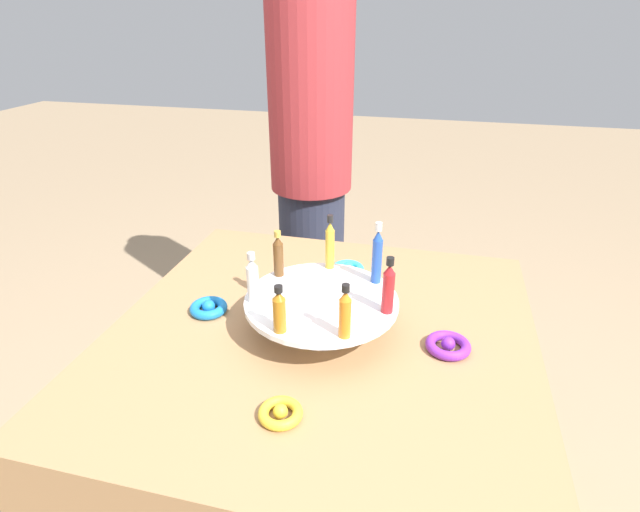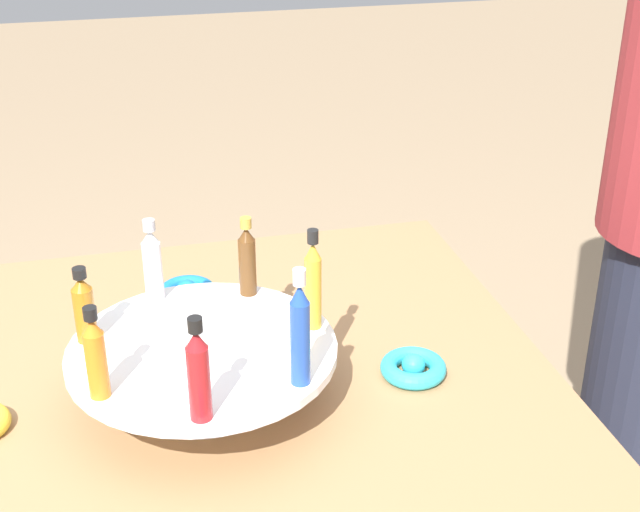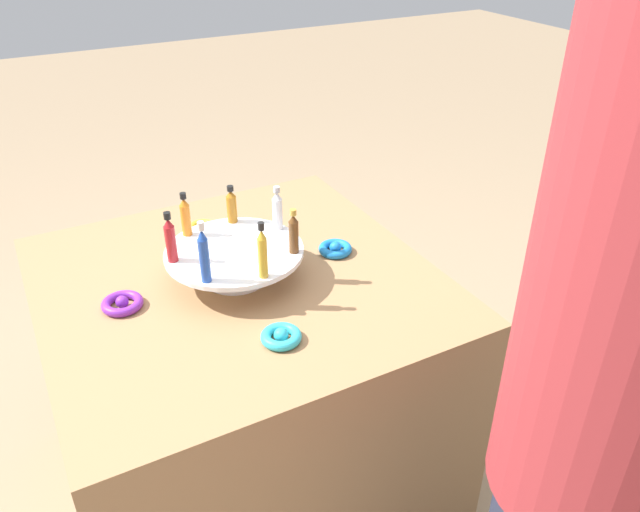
{
  "view_description": "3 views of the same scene",
  "coord_description": "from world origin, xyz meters",
  "px_view_note": "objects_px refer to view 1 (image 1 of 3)",
  "views": [
    {
      "loc": [
        -0.89,
        -0.21,
        1.34
      ],
      "look_at": [
        0.07,
        0.02,
        0.85
      ],
      "focal_mm": 28.0,
      "sensor_mm": 36.0,
      "label": 1
    },
    {
      "loc": [
        -0.08,
        -0.93,
        1.36
      ],
      "look_at": [
        0.16,
        0.05,
        0.87
      ],
      "focal_mm": 50.0,
      "sensor_mm": 36.0,
      "label": 2
    },
    {
      "loc": [
        1.22,
        -0.42,
        1.53
      ],
      "look_at": [
        0.28,
        0.08,
        0.89
      ],
      "focal_mm": 35.0,
      "sensor_mm": 36.0,
      "label": 3
    }
  ],
  "objects_px": {
    "ribbon_bow_blue": "(209,308)",
    "ribbon_bow_purple": "(448,345)",
    "display_stand": "(321,307)",
    "bottle_amber": "(279,311)",
    "ribbon_bow_gold": "(280,413)",
    "bottle_orange": "(345,313)",
    "bottle_clear": "(253,280)",
    "bottle_brown": "(278,255)",
    "bottle_blue": "(377,255)",
    "bottle_gold": "(330,244)",
    "bottle_red": "(388,287)",
    "person_figure": "(311,147)",
    "ribbon_bow_teal": "(348,269)"
  },
  "relations": [
    {
      "from": "bottle_clear",
      "to": "bottle_gold",
      "type": "xyz_separation_m",
      "value": [
        0.19,
        -0.12,
        0.01
      ]
    },
    {
      "from": "display_stand",
      "to": "ribbon_bow_purple",
      "type": "bearing_deg",
      "value": -91.41
    },
    {
      "from": "ribbon_bow_purple",
      "to": "person_figure",
      "type": "height_order",
      "value": "person_figure"
    },
    {
      "from": "display_stand",
      "to": "bottle_gold",
      "type": "height_order",
      "value": "bottle_gold"
    },
    {
      "from": "bottle_amber",
      "to": "bottle_red",
      "type": "height_order",
      "value": "bottle_red"
    },
    {
      "from": "bottle_amber",
      "to": "bottle_red",
      "type": "bearing_deg",
      "value": -58.6
    },
    {
      "from": "display_stand",
      "to": "bottle_blue",
      "type": "xyz_separation_m",
      "value": [
        0.1,
        -0.1,
        0.09
      ]
    },
    {
      "from": "display_stand",
      "to": "bottle_clear",
      "type": "height_order",
      "value": "bottle_clear"
    },
    {
      "from": "bottle_red",
      "to": "bottle_blue",
      "type": "relative_size",
      "value": 0.85
    },
    {
      "from": "bottle_red",
      "to": "ribbon_bow_gold",
      "type": "xyz_separation_m",
      "value": [
        -0.25,
        0.15,
        -0.13
      ]
    },
    {
      "from": "bottle_brown",
      "to": "bottle_blue",
      "type": "bearing_deg",
      "value": -84.32
    },
    {
      "from": "bottle_amber",
      "to": "bottle_blue",
      "type": "height_order",
      "value": "bottle_blue"
    },
    {
      "from": "bottle_clear",
      "to": "bottle_amber",
      "type": "relative_size",
      "value": 1.15
    },
    {
      "from": "ribbon_bow_blue",
      "to": "ribbon_bow_purple",
      "type": "bearing_deg",
      "value": -91.41
    },
    {
      "from": "bottle_blue",
      "to": "ribbon_bow_teal",
      "type": "xyz_separation_m",
      "value": [
        0.17,
        0.1,
        -0.14
      ]
    },
    {
      "from": "display_stand",
      "to": "bottle_blue",
      "type": "distance_m",
      "value": 0.17
    },
    {
      "from": "ribbon_bow_teal",
      "to": "bottle_blue",
      "type": "bearing_deg",
      "value": -150.92
    },
    {
      "from": "ribbon_bow_purple",
      "to": "person_figure",
      "type": "xyz_separation_m",
      "value": [
        0.85,
        0.52,
        0.17
      ]
    },
    {
      "from": "display_stand",
      "to": "ribbon_bow_purple",
      "type": "xyz_separation_m",
      "value": [
        -0.01,
        -0.27,
        -0.05
      ]
    },
    {
      "from": "bottle_brown",
      "to": "bottle_red",
      "type": "relative_size",
      "value": 0.9
    },
    {
      "from": "bottle_red",
      "to": "bottle_blue",
      "type": "distance_m",
      "value": 0.12
    },
    {
      "from": "display_stand",
      "to": "bottle_amber",
      "type": "relative_size",
      "value": 3.33
    },
    {
      "from": "ribbon_bow_gold",
      "to": "ribbon_bow_teal",
      "type": "xyz_separation_m",
      "value": [
        0.54,
        -0.01,
        0.0
      ]
    },
    {
      "from": "display_stand",
      "to": "ribbon_bow_gold",
      "type": "distance_m",
      "value": 0.28
    },
    {
      "from": "display_stand",
      "to": "bottle_amber",
      "type": "distance_m",
      "value": 0.16
    },
    {
      "from": "ribbon_bow_gold",
      "to": "bottle_red",
      "type": "bearing_deg",
      "value": -30.33
    },
    {
      "from": "bottle_red",
      "to": "bottle_blue",
      "type": "height_order",
      "value": "bottle_blue"
    },
    {
      "from": "bottle_clear",
      "to": "ribbon_bow_purple",
      "type": "bearing_deg",
      "value": -84.57
    },
    {
      "from": "ribbon_bow_gold",
      "to": "ribbon_bow_purple",
      "type": "bearing_deg",
      "value": -46.41
    },
    {
      "from": "ribbon_bow_blue",
      "to": "ribbon_bow_teal",
      "type": "bearing_deg",
      "value": -46.41
    },
    {
      "from": "bottle_brown",
      "to": "bottle_blue",
      "type": "distance_m",
      "value": 0.22
    },
    {
      "from": "ribbon_bow_gold",
      "to": "ribbon_bow_blue",
      "type": "bearing_deg",
      "value": 43.59
    },
    {
      "from": "bottle_amber",
      "to": "display_stand",
      "type": "bearing_deg",
      "value": -20.03
    },
    {
      "from": "ribbon_bow_blue",
      "to": "person_figure",
      "type": "height_order",
      "value": "person_figure"
    },
    {
      "from": "bottle_brown",
      "to": "bottle_red",
      "type": "bearing_deg",
      "value": -110.03
    },
    {
      "from": "bottle_brown",
      "to": "ribbon_bow_gold",
      "type": "xyz_separation_m",
      "value": [
        -0.35,
        -0.11,
        -0.12
      ]
    },
    {
      "from": "ribbon_bow_purple",
      "to": "bottle_orange",
      "type": "bearing_deg",
      "value": 120.3
    },
    {
      "from": "display_stand",
      "to": "ribbon_bow_gold",
      "type": "height_order",
      "value": "display_stand"
    },
    {
      "from": "ribbon_bow_teal",
      "to": "person_figure",
      "type": "bearing_deg",
      "value": 23.7
    },
    {
      "from": "bottle_clear",
      "to": "bottle_orange",
      "type": "distance_m",
      "value": 0.22
    },
    {
      "from": "ribbon_bow_blue",
      "to": "bottle_red",
      "type": "bearing_deg",
      "value": -93.4
    },
    {
      "from": "bottle_clear",
      "to": "bottle_amber",
      "type": "xyz_separation_m",
      "value": [
        -0.09,
        -0.09,
        -0.01
      ]
    },
    {
      "from": "bottle_gold",
      "to": "ribbon_bow_gold",
      "type": "distance_m",
      "value": 0.44
    },
    {
      "from": "person_figure",
      "to": "bottle_blue",
      "type": "bearing_deg",
      "value": 8.87
    },
    {
      "from": "person_figure",
      "to": "bottle_clear",
      "type": "bearing_deg",
      "value": -9.2
    },
    {
      "from": "bottle_red",
      "to": "bottle_gold",
      "type": "bearing_deg",
      "value": 44.25
    },
    {
      "from": "bottle_red",
      "to": "ribbon_bow_purple",
      "type": "relative_size",
      "value": 1.32
    },
    {
      "from": "ribbon_bow_purple",
      "to": "bottle_amber",
      "type": "bearing_deg",
      "value": 111.69
    },
    {
      "from": "bottle_orange",
      "to": "ribbon_bow_gold",
      "type": "bearing_deg",
      "value": 151.54
    },
    {
      "from": "bottle_brown",
      "to": "bottle_blue",
      "type": "relative_size",
      "value": 0.77
    }
  ]
}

